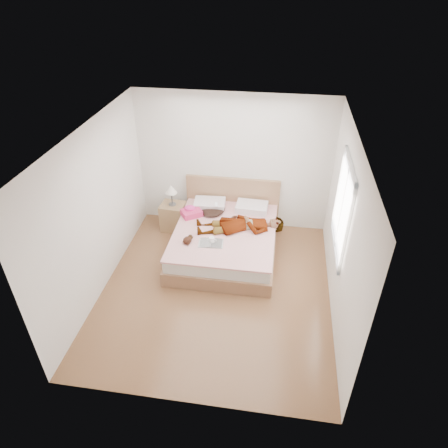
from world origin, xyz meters
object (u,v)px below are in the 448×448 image
(woman, at_px, (241,222))
(bed, at_px, (226,238))
(coffee_mug, at_px, (212,240))
(towel, at_px, (191,212))
(nightstand, at_px, (173,215))
(phone, at_px, (216,204))
(magazine, at_px, (211,243))
(plush_toy, at_px, (188,240))

(woman, height_order, bed, bed)
(coffee_mug, bearing_deg, bed, 72.40)
(towel, height_order, nightstand, nightstand)
(phone, distance_m, bed, 0.65)
(woman, distance_m, coffee_mug, 0.67)
(woman, bearing_deg, coffee_mug, -53.34)
(magazine, bearing_deg, bed, 71.76)
(towel, xyz_separation_m, plush_toy, (0.13, -0.84, -0.01))
(bed, relative_size, coffee_mug, 14.98)
(towel, xyz_separation_m, nightstand, (-0.42, 0.26, -0.27))
(phone, height_order, nightstand, nightstand)
(plush_toy, distance_m, nightstand, 1.26)
(woman, xyz_separation_m, phone, (-0.50, 0.40, 0.08))
(magazine, xyz_separation_m, plush_toy, (-0.38, -0.03, 0.05))
(woman, xyz_separation_m, plush_toy, (-0.82, -0.57, -0.05))
(nightstand, bearing_deg, plush_toy, -63.23)
(towel, relative_size, nightstand, 0.46)
(towel, bearing_deg, woman, -15.55)
(woman, distance_m, phone, 0.65)
(bed, height_order, plush_toy, bed)
(bed, bearing_deg, coffee_mug, -107.60)
(plush_toy, bearing_deg, phone, 72.01)
(plush_toy, relative_size, nightstand, 0.24)
(plush_toy, bearing_deg, magazine, 4.88)
(coffee_mug, bearing_deg, nightstand, 132.36)
(phone, bearing_deg, magazine, -100.30)
(towel, bearing_deg, plush_toy, -81.14)
(bed, relative_size, magazine, 4.87)
(woman, bearing_deg, towel, -119.84)
(woman, bearing_deg, plush_toy, -69.14)
(towel, xyz_separation_m, coffee_mug, (0.53, -0.78, -0.02))
(phone, bearing_deg, nightstand, 157.61)
(woman, relative_size, magazine, 3.64)
(woman, height_order, magazine, woman)
(plush_toy, bearing_deg, woman, 35.15)
(coffee_mug, distance_m, plush_toy, 0.40)
(coffee_mug, xyz_separation_m, nightstand, (-0.95, 1.04, -0.25))
(magazine, bearing_deg, woman, 51.30)
(phone, xyz_separation_m, plush_toy, (-0.32, -0.97, -0.13))
(bed, height_order, coffee_mug, bed)
(phone, height_order, magazine, phone)
(phone, distance_m, magazine, 0.96)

